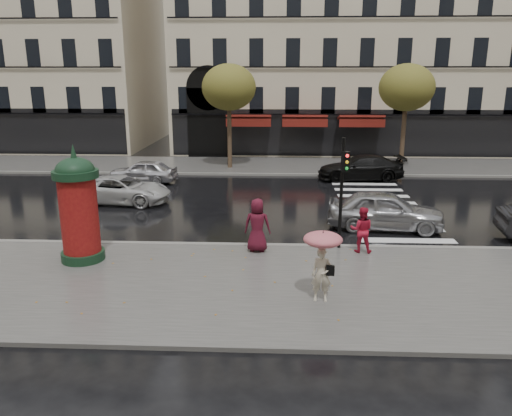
{
  "coord_description": "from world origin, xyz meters",
  "views": [
    {
      "loc": [
        1.12,
        -13.94,
        6.09
      ],
      "look_at": [
        0.43,
        1.5,
        1.88
      ],
      "focal_mm": 35.0,
      "sensor_mm": 36.0,
      "label": 1
    }
  ],
  "objects_px": {
    "woman_red": "(362,230)",
    "traffic_light": "(343,183)",
    "morris_column": "(78,206)",
    "man_burgundy": "(257,225)",
    "car_white": "(121,190)",
    "woman_umbrella": "(322,255)",
    "car_black": "(360,168)",
    "car_far_silver": "(143,171)",
    "car_silver": "(385,210)"
  },
  "relations": [
    {
      "from": "woman_red",
      "to": "woman_umbrella",
      "type": "bearing_deg",
      "value": 75.91
    },
    {
      "from": "woman_umbrella",
      "to": "car_silver",
      "type": "bearing_deg",
      "value": 65.84
    },
    {
      "from": "woman_red",
      "to": "car_silver",
      "type": "bearing_deg",
      "value": -105.89
    },
    {
      "from": "car_silver",
      "to": "traffic_light",
      "type": "bearing_deg",
      "value": 149.65
    },
    {
      "from": "man_burgundy",
      "to": "woman_umbrella",
      "type": "bearing_deg",
      "value": 121.15
    },
    {
      "from": "traffic_light",
      "to": "car_black",
      "type": "distance_m",
      "value": 12.67
    },
    {
      "from": "man_burgundy",
      "to": "morris_column",
      "type": "bearing_deg",
      "value": 15.66
    },
    {
      "from": "woman_red",
      "to": "car_silver",
      "type": "relative_size",
      "value": 0.35
    },
    {
      "from": "morris_column",
      "to": "car_black",
      "type": "distance_m",
      "value": 17.79
    },
    {
      "from": "car_white",
      "to": "car_black",
      "type": "relative_size",
      "value": 0.95
    },
    {
      "from": "woman_umbrella",
      "to": "car_black",
      "type": "bearing_deg",
      "value": 77.6
    },
    {
      "from": "car_far_silver",
      "to": "woman_red",
      "type": "bearing_deg",
      "value": 49.78
    },
    {
      "from": "car_far_silver",
      "to": "woman_umbrella",
      "type": "bearing_deg",
      "value": 37.06
    },
    {
      "from": "man_burgundy",
      "to": "car_black",
      "type": "height_order",
      "value": "man_burgundy"
    },
    {
      "from": "morris_column",
      "to": "car_far_silver",
      "type": "bearing_deg",
      "value": 95.84
    },
    {
      "from": "woman_red",
      "to": "morris_column",
      "type": "xyz_separation_m",
      "value": [
        -9.27,
        -1.15,
        1.05
      ]
    },
    {
      "from": "man_burgundy",
      "to": "morris_column",
      "type": "xyz_separation_m",
      "value": [
        -5.71,
        -1.09,
        0.91
      ]
    },
    {
      "from": "morris_column",
      "to": "traffic_light",
      "type": "bearing_deg",
      "value": 9.78
    },
    {
      "from": "traffic_light",
      "to": "car_silver",
      "type": "xyz_separation_m",
      "value": [
        2.11,
        2.74,
        -1.69
      ]
    },
    {
      "from": "woman_red",
      "to": "man_burgundy",
      "type": "relative_size",
      "value": 0.86
    },
    {
      "from": "man_burgundy",
      "to": "car_silver",
      "type": "relative_size",
      "value": 0.41
    },
    {
      "from": "traffic_light",
      "to": "car_white",
      "type": "bearing_deg",
      "value": 146.81
    },
    {
      "from": "woman_red",
      "to": "car_black",
      "type": "xyz_separation_m",
      "value": [
        1.95,
        12.6,
        -0.2
      ]
    },
    {
      "from": "woman_umbrella",
      "to": "car_far_silver",
      "type": "relative_size",
      "value": 0.52
    },
    {
      "from": "man_burgundy",
      "to": "car_far_silver",
      "type": "distance_m",
      "value": 13.33
    },
    {
      "from": "woman_red",
      "to": "traffic_light",
      "type": "height_order",
      "value": "traffic_light"
    },
    {
      "from": "car_silver",
      "to": "car_black",
      "type": "distance_m",
      "value": 9.55
    },
    {
      "from": "woman_umbrella",
      "to": "car_white",
      "type": "distance_m",
      "value": 13.71
    },
    {
      "from": "car_silver",
      "to": "car_white",
      "type": "height_order",
      "value": "car_silver"
    },
    {
      "from": "woman_red",
      "to": "morris_column",
      "type": "bearing_deg",
      "value": 16.35
    },
    {
      "from": "car_white",
      "to": "woman_umbrella",
      "type": "bearing_deg",
      "value": -134.16
    },
    {
      "from": "woman_umbrella",
      "to": "car_black",
      "type": "xyz_separation_m",
      "value": [
        3.62,
        16.48,
        -0.72
      ]
    },
    {
      "from": "car_silver",
      "to": "car_far_silver",
      "type": "bearing_deg",
      "value": 62.81
    },
    {
      "from": "morris_column",
      "to": "car_silver",
      "type": "bearing_deg",
      "value": 21.5
    },
    {
      "from": "traffic_light",
      "to": "woman_red",
      "type": "bearing_deg",
      "value": -26.18
    },
    {
      "from": "man_burgundy",
      "to": "car_silver",
      "type": "height_order",
      "value": "man_burgundy"
    },
    {
      "from": "woman_red",
      "to": "traffic_light",
      "type": "bearing_deg",
      "value": -16.91
    },
    {
      "from": "woman_red",
      "to": "man_burgundy",
      "type": "bearing_deg",
      "value": 10.27
    },
    {
      "from": "woman_umbrella",
      "to": "woman_red",
      "type": "relative_size",
      "value": 1.25
    },
    {
      "from": "car_silver",
      "to": "car_black",
      "type": "height_order",
      "value": "car_silver"
    },
    {
      "from": "car_far_silver",
      "to": "car_silver",
      "type": "bearing_deg",
      "value": 62.29
    },
    {
      "from": "woman_umbrella",
      "to": "car_black",
      "type": "relative_size",
      "value": 0.4
    },
    {
      "from": "man_burgundy",
      "to": "car_far_silver",
      "type": "height_order",
      "value": "man_burgundy"
    },
    {
      "from": "car_white",
      "to": "traffic_light",
      "type": "bearing_deg",
      "value": -116.86
    },
    {
      "from": "man_burgundy",
      "to": "traffic_light",
      "type": "relative_size",
      "value": 0.48
    },
    {
      "from": "woman_umbrella",
      "to": "car_far_silver",
      "type": "xyz_separation_m",
      "value": [
        -8.87,
        15.17,
        -0.78
      ]
    },
    {
      "from": "morris_column",
      "to": "traffic_light",
      "type": "distance_m",
      "value": 8.74
    },
    {
      "from": "traffic_light",
      "to": "morris_column",
      "type": "bearing_deg",
      "value": -170.22
    },
    {
      "from": "car_silver",
      "to": "car_black",
      "type": "xyz_separation_m",
      "value": [
        0.51,
        9.53,
        -0.06
      ]
    },
    {
      "from": "car_black",
      "to": "car_silver",
      "type": "bearing_deg",
      "value": -6.71
    }
  ]
}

